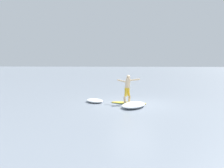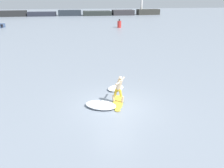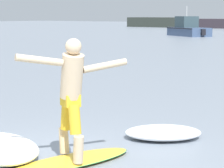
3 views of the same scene
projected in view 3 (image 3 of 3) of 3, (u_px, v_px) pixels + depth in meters
The scene contains 5 objects.
ground_plane at pixel (41, 168), 6.87m from camera, with size 200.00×200.00×0.00m, color gray.
surfboard at pixel (69, 161), 7.03m from camera, with size 0.99×2.14×0.22m.
surfer at pixel (72, 90), 6.88m from camera, with size 0.86×1.37×1.60m.
fishing_boat_near_jetty at pixel (188, 29), 47.06m from camera, with size 5.22×4.06×2.64m.
wave_foam_at_tail at pixel (163, 132), 8.47m from camera, with size 1.51×1.47×0.20m.
Camera 3 is at (4.78, -4.74, 1.99)m, focal length 85.00 mm.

